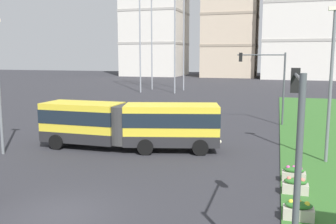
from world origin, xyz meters
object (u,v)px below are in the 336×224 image
object	(u,v)px
articulated_bus	(129,124)
car_grey_wagon	(114,116)
flower_planter_2	(294,174)
traffic_light_near_right	(297,136)
apartment_tower_centre	(304,6)
traffic_light_far_right	(269,76)
apartment_tower_west	(155,14)
streetlight_median	(331,79)
flower_planter_1	(295,186)
flower_planter_0	(299,210)

from	to	relation	value
articulated_bus	car_grey_wagon	bearing A→B (deg)	121.19
flower_planter_2	traffic_light_near_right	size ratio (longest dim) A/B	0.19
apartment_tower_centre	articulated_bus	bearing A→B (deg)	-99.97
car_grey_wagon	flower_planter_2	bearing A→B (deg)	-37.94
flower_planter_2	traffic_light_far_right	xyz separation A→B (m)	(-1.72, 15.51, 3.96)
apartment_tower_west	apartment_tower_centre	world-z (taller)	apartment_tower_centre
flower_planter_2	traffic_light_near_right	distance (m)	8.82
car_grey_wagon	traffic_light_near_right	world-z (taller)	traffic_light_near_right
flower_planter_2	traffic_light_far_right	world-z (taller)	traffic_light_far_right
traffic_light_far_right	streetlight_median	world-z (taller)	streetlight_median
traffic_light_far_right	traffic_light_near_right	size ratio (longest dim) A/B	1.12
traffic_light_near_right	streetlight_median	size ratio (longest dim) A/B	0.65
articulated_bus	traffic_light_near_right	distance (m)	15.64
car_grey_wagon	flower_planter_2	world-z (taller)	car_grey_wagon
articulated_bus	car_grey_wagon	distance (m)	9.01
traffic_light_near_right	apartment_tower_west	bearing A→B (deg)	110.35
articulated_bus	flower_planter_1	world-z (taller)	articulated_bus
flower_planter_1	traffic_light_near_right	world-z (taller)	traffic_light_near_right
flower_planter_0	flower_planter_2	world-z (taller)	same
flower_planter_2	apartment_tower_west	size ratio (longest dim) A/B	0.03
streetlight_median	apartment_tower_west	bearing A→B (deg)	114.00
car_grey_wagon	traffic_light_near_right	distance (m)	24.58
car_grey_wagon	streetlight_median	xyz separation A→B (m)	(16.74, -7.56, 4.06)
car_grey_wagon	traffic_light_far_right	distance (m)	14.17
traffic_light_far_right	apartment_tower_centre	bearing A→B (deg)	84.80
flower_planter_2	streetlight_median	distance (m)	6.24
flower_planter_0	traffic_light_near_right	xyz separation A→B (m)	(-0.40, -3.58, 3.54)
apartment_tower_centre	flower_planter_0	bearing A→B (deg)	-93.10
articulated_bus	flower_planter_0	xyz separation A→B (m)	(10.20, -8.39, -1.23)
articulated_bus	traffic_light_far_right	distance (m)	14.63
flower_planter_1	apartment_tower_west	world-z (taller)	apartment_tower_west
articulated_bus	flower_planter_2	distance (m)	10.99
car_grey_wagon	traffic_light_far_right	size ratio (longest dim) A/B	0.72
traffic_light_far_right	apartment_tower_west	distance (m)	89.36
traffic_light_far_right	apartment_tower_centre	size ratio (longest dim) A/B	0.16
traffic_light_near_right	streetlight_median	bearing A→B (deg)	79.22
articulated_bus	flower_planter_1	xyz separation A→B (m)	(10.20, -5.63, -1.23)
car_grey_wagon	streetlight_median	bearing A→B (deg)	-24.31
traffic_light_far_right	traffic_light_near_right	distance (m)	23.62
flower_planter_1	streetlight_median	distance (m)	7.47
car_grey_wagon	flower_planter_1	size ratio (longest dim) A/B	4.18
articulated_bus	flower_planter_0	distance (m)	13.26
traffic_light_far_right	apartment_tower_west	bearing A→B (deg)	114.89
streetlight_median	flower_planter_0	bearing A→B (deg)	-102.60
flower_planter_0	apartment_tower_west	bearing A→B (deg)	111.22
traffic_light_far_right	apartment_tower_west	size ratio (longest dim) A/B	0.17
streetlight_median	car_grey_wagon	bearing A→B (deg)	155.69
traffic_light_near_right	streetlight_median	xyz separation A→B (m)	(2.30, 12.08, 0.85)
streetlight_median	flower_planter_1	bearing A→B (deg)	-108.31
articulated_bus	streetlight_median	size ratio (longest dim) A/B	1.36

